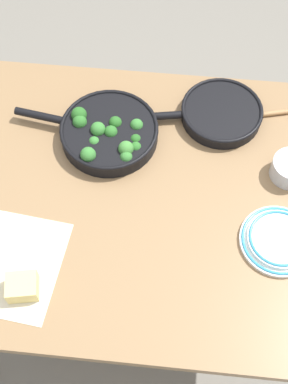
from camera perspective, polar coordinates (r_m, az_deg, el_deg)
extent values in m
plane|color=slate|center=(2.23, 0.00, -10.33)|extent=(14.00, 14.00, 0.00)
cube|color=olive|center=(1.53, 0.00, -0.65)|extent=(1.20, 0.93, 0.03)
cylinder|color=#BCBCC1|center=(2.17, -13.34, 4.90)|extent=(0.05, 0.05, 0.75)
cylinder|color=black|center=(1.62, -3.71, 6.29)|extent=(0.29, 0.29, 0.05)
torus|color=black|center=(1.60, -3.76, 6.79)|extent=(0.29, 0.29, 0.01)
cylinder|color=black|center=(1.67, -11.12, 7.99)|extent=(0.15, 0.05, 0.02)
cylinder|color=#205218|center=(1.63, -3.03, 6.87)|extent=(0.01, 0.01, 0.02)
sphere|color=#286023|center=(1.61, -3.07, 7.40)|extent=(0.04, 0.04, 0.04)
cylinder|color=#2C6823|center=(1.62, -4.86, 6.09)|extent=(0.02, 0.02, 0.02)
sphere|color=#387A33|center=(1.59, -4.93, 6.68)|extent=(0.04, 0.04, 0.04)
cylinder|color=#2C6823|center=(1.56, -1.89, 3.26)|extent=(0.01, 0.01, 0.02)
sphere|color=#387A33|center=(1.54, -1.91, 3.73)|extent=(0.04, 0.04, 0.04)
cylinder|color=#2C6823|center=(1.62, -0.78, 6.62)|extent=(0.01, 0.01, 0.02)
sphere|color=#387A33|center=(1.60, -0.79, 7.14)|extent=(0.04, 0.04, 0.04)
cylinder|color=#245B1C|center=(1.61, -3.51, 5.87)|extent=(0.01, 0.01, 0.02)
sphere|color=#2D6B28|center=(1.59, -3.55, 6.40)|extent=(0.04, 0.04, 0.04)
cylinder|color=#205218|center=(1.65, -6.84, 7.55)|extent=(0.02, 0.02, 0.03)
sphere|color=#286023|center=(1.63, -6.94, 8.19)|extent=(0.05, 0.05, 0.05)
cylinder|color=#205218|center=(1.60, -0.89, 5.18)|extent=(0.01, 0.01, 0.02)
sphere|color=#286023|center=(1.58, -0.90, 5.61)|extent=(0.03, 0.03, 0.03)
cylinder|color=#2C6823|center=(1.57, -5.88, 3.39)|extent=(0.02, 0.02, 0.03)
sphere|color=#387A33|center=(1.54, -5.98, 3.98)|extent=(0.05, 0.05, 0.05)
cylinder|color=#245B1C|center=(1.58, -0.87, 4.34)|extent=(0.01, 0.01, 0.02)
sphere|color=#2D6B28|center=(1.56, -0.88, 4.78)|extent=(0.03, 0.03, 0.03)
cylinder|color=#357027|center=(1.57, -1.91, 4.08)|extent=(0.02, 0.02, 0.02)
sphere|color=#428438|center=(1.55, -1.94, 4.66)|extent=(0.05, 0.05, 0.05)
cylinder|color=#245B1C|center=(1.64, -6.77, 6.86)|extent=(0.02, 0.02, 0.02)
sphere|color=#2D6B28|center=(1.62, -6.87, 7.43)|extent=(0.04, 0.04, 0.04)
cylinder|color=#2C6823|center=(1.60, -5.28, 4.92)|extent=(0.01, 0.01, 0.02)
sphere|color=#387A33|center=(1.58, -5.34, 5.35)|extent=(0.03, 0.03, 0.03)
cube|color=#9E703D|center=(1.61, -3.66, 5.97)|extent=(0.04, 0.05, 0.03)
cube|color=olive|center=(1.60, -0.75, 5.78)|extent=(0.03, 0.04, 0.04)
cube|color=#9E703D|center=(1.55, -2.60, 3.21)|extent=(0.04, 0.03, 0.03)
cylinder|color=black|center=(1.68, 8.26, 8.29)|extent=(0.25, 0.25, 0.04)
torus|color=black|center=(1.67, 8.34, 8.69)|extent=(0.25, 0.25, 0.01)
cylinder|color=black|center=(1.65, 1.99, 8.12)|extent=(0.12, 0.04, 0.02)
cylinder|color=#E5CC60|center=(1.68, 8.26, 8.29)|extent=(0.20, 0.20, 0.02)
cylinder|color=#A87A4C|center=(1.74, 14.87, 8.28)|extent=(0.31, 0.09, 0.02)
ellipsoid|color=#A87A4C|center=(1.68, 9.01, 7.76)|extent=(0.07, 0.05, 0.02)
cube|color=beige|center=(1.48, -14.76, -7.26)|extent=(0.33, 0.32, 0.00)
cube|color=#EFD67A|center=(1.41, -12.84, -9.83)|extent=(0.09, 0.08, 0.05)
cylinder|color=white|center=(1.49, 14.12, -5.09)|extent=(0.21, 0.21, 0.01)
torus|color=teal|center=(1.49, 14.17, -4.99)|extent=(0.20, 0.20, 0.01)
cylinder|color=white|center=(1.48, 14.22, -4.89)|extent=(0.17, 0.17, 0.01)
torus|color=teal|center=(1.48, 14.26, -4.79)|extent=(0.17, 0.17, 0.01)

